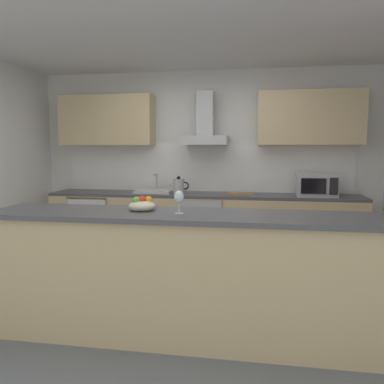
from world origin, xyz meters
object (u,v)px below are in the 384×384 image
Objects in this scene: fruit_bowl at (142,205)px; refrigerator at (95,225)px; kettle at (179,186)px; microwave at (317,185)px; oven at (204,226)px; wine_glass at (179,198)px; chopping_board at (240,194)px; sink at (155,191)px; range_hood at (205,128)px.

refrigerator is at bearing 121.76° from fruit_bowl.
microwave is at bearing 0.18° from kettle.
kettle reaches higher than refrigerator.
oven is 4.50× the size of wine_glass.
refrigerator is at bearing 178.56° from kettle.
microwave reaches higher than wine_glass.
oven is 2.35× the size of chopping_board.
oven is 2.46m from wine_glass.
sink is 1.18m from chopping_board.
microwave is at bearing -1.03° from sink.
microwave is 1.81m from kettle.
range_hood reaches higher than fruit_bowl.
sink reaches higher than refrigerator.
range_hood is (0.34, 0.16, 0.78)m from kettle.
kettle is at bearing -174.34° from oven.
wine_glass is at bearing -78.10° from kettle.
oven is at bearing 178.91° from microwave.
chopping_board reaches higher than oven.
microwave is 2.16m from sink.
microwave is at bearing 53.69° from fruit_bowl.
refrigerator is at bearing -179.10° from sink.
wine_glass is at bearing -18.17° from fruit_bowl.
wine_glass reaches higher than kettle.
wine_glass is at bearing -119.36° from microwave.
range_hood is at bearing 173.87° from microwave.
oven is 0.64m from kettle.
fruit_bowl reaches higher than refrigerator.
sink is at bearing -170.27° from range_hood.
wine_glass reaches higher than refrigerator.
range_hood is 2.58m from wine_glass.
chopping_board is at bearing 0.69° from kettle.
oven is at bearing 5.66° from kettle.
range_hood is (1.57, 0.13, 1.36)m from refrigerator.
sink is at bearing 0.90° from refrigerator.
fruit_bowl is (0.17, -2.22, 0.05)m from kettle.
fruit_bowl is at bearing -106.53° from chopping_board.
sink is (0.88, 0.01, 0.50)m from refrigerator.
sink is (-2.16, 0.04, -0.12)m from microwave.
kettle is at bearing 101.90° from wine_glass.
chopping_board is at bearing -1.68° from sink.
kettle is (0.35, -0.04, 0.08)m from sink.
chopping_board is at bearing -0.58° from refrigerator.
refrigerator is 1.18× the size of range_hood.
chopping_board is (2.06, -0.02, 0.49)m from refrigerator.
wine_glass is at bearing -86.54° from range_hood.
range_hood is (0.69, 0.12, 0.86)m from sink.
microwave is 2.68m from wine_glass.
microwave is at bearing -1.09° from oven.
range_hood is at bearing 162.61° from chopping_board.
range_hood is (0.00, 0.13, 1.33)m from oven.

